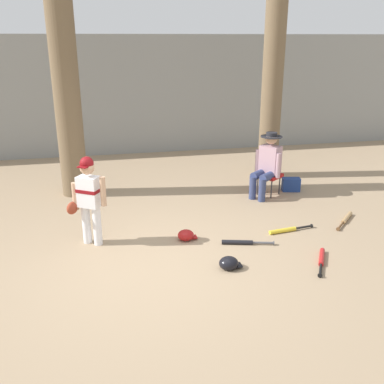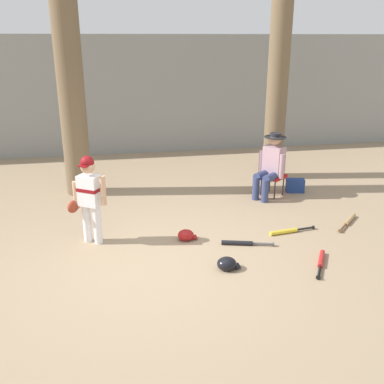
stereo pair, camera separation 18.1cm
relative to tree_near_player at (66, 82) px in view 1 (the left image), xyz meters
name	(u,v)px [view 1 (the left image)]	position (x,y,z in m)	size (l,w,h in m)	color
ground_plane	(152,267)	(1.07, -3.16, -2.09)	(60.00, 60.00, 0.00)	#9E8466
concrete_back_wall	(119,96)	(1.07, 3.03, -0.63)	(18.00, 0.36, 2.91)	gray
tree_near_player	(66,82)	(0.00, 0.00, 0.00)	(0.71, 0.71, 4.88)	brown
tree_behind_spectator	(273,74)	(4.02, 0.30, 0.05)	(0.72, 0.72, 5.03)	brown
young_ballplayer	(88,195)	(0.30, -2.29, -1.35)	(0.60, 0.37, 1.31)	white
folding_stool	(269,176)	(3.60, -0.84, -1.73)	(0.56, 0.56, 0.41)	red
seated_spectator	(267,163)	(3.52, -0.90, -1.45)	(0.65, 0.60, 1.20)	navy
handbag_beside_stool	(291,184)	(4.11, -0.74, -1.96)	(0.34, 0.18, 0.26)	navy
bat_black_composite	(241,242)	(2.42, -2.78, -2.06)	(0.75, 0.25, 0.07)	black
bat_wood_tan	(346,219)	(4.37, -2.31, -2.06)	(0.59, 0.60, 0.07)	tan
bat_yellow_trainer	(286,230)	(3.23, -2.52, -2.06)	(0.76, 0.17, 0.07)	yellow
bat_red_barrel	(322,259)	(3.31, -3.49, -2.06)	(0.43, 0.67, 0.07)	red
batting_helmet_black	(229,263)	(2.04, -3.41, -2.02)	(0.30, 0.23, 0.17)	black
batting_helmet_red	(186,235)	(1.67, -2.46, -2.02)	(0.29, 0.22, 0.17)	#A81919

